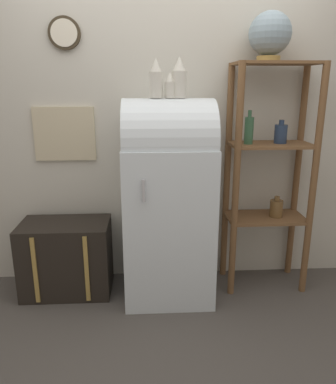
{
  "coord_description": "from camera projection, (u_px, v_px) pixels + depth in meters",
  "views": [
    {
      "loc": [
        -0.15,
        -2.38,
        1.58
      ],
      "look_at": [
        -0.0,
        0.25,
        0.82
      ],
      "focal_mm": 35.0,
      "sensor_mm": 36.0,
      "label": 1
    }
  ],
  "objects": [
    {
      "name": "ground_plane",
      "position": [
        170.0,
        309.0,
        2.73
      ],
      "size": [
        12.0,
        12.0,
        0.0
      ],
      "primitive_type": "plane",
      "color": "#4C4742"
    },
    {
      "name": "wall_back",
      "position": [
        165.0,
        114.0,
        2.9
      ],
      "size": [
        7.0,
        0.09,
        2.7
      ],
      "color": "beige",
      "rests_on": "ground_plane"
    },
    {
      "name": "refrigerator",
      "position": [
        168.0,
        197.0,
        2.75
      ],
      "size": [
        0.65,
        0.64,
        1.48
      ],
      "color": "silver",
      "rests_on": "ground_plane"
    },
    {
      "name": "suitcase_trunk",
      "position": [
        67.0,
        257.0,
        2.9
      ],
      "size": [
        0.67,
        0.42,
        0.57
      ],
      "color": "black",
      "rests_on": "ground_plane"
    },
    {
      "name": "shelf_unit",
      "position": [
        269.0,
        166.0,
        2.83
      ],
      "size": [
        0.62,
        0.36,
        1.73
      ],
      "color": "brown",
      "rests_on": "ground_plane"
    },
    {
      "name": "globe",
      "position": [
        270.0,
        34.0,
        2.6
      ],
      "size": [
        0.3,
        0.3,
        0.34
      ],
      "color": "#AD8942",
      "rests_on": "shelf_unit"
    },
    {
      "name": "vase_left",
      "position": [
        156.0,
        79.0,
        2.51
      ],
      "size": [
        0.09,
        0.09,
        0.26
      ],
      "color": "beige",
      "rests_on": "refrigerator"
    },
    {
      "name": "vase_center",
      "position": [
        170.0,
        86.0,
        2.53
      ],
      "size": [
        0.07,
        0.07,
        0.17
      ],
      "color": "beige",
      "rests_on": "refrigerator"
    },
    {
      "name": "vase_right",
      "position": [
        179.0,
        79.0,
        2.53
      ],
      "size": [
        0.1,
        0.1,
        0.27
      ],
      "color": "beige",
      "rests_on": "refrigerator"
    }
  ]
}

